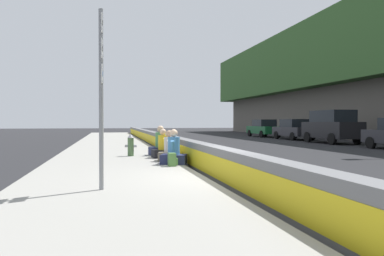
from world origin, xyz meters
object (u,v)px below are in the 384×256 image
route_sign_post (101,85)px  fire_hydrant (131,145)px  seated_person_middle (169,151)px  parked_car_fourth (332,126)px  seated_person_rear (163,149)px  parked_car_far (264,128)px  parked_car_midline (294,129)px  backpack (172,160)px  seated_person_far (160,146)px  seated_person_foreground (174,153)px

route_sign_post → fire_hydrant: size_ratio=4.09×
seated_person_middle → parked_car_fourth: parked_car_fourth is taller
fire_hydrant → seated_person_rear: bearing=-127.9°
seated_person_rear → parked_car_far: parked_car_far is taller
seated_person_middle → parked_car_midline: parked_car_midline is taller
fire_hydrant → backpack: size_ratio=2.20×
backpack → parked_car_midline: size_ratio=0.09×
seated_person_far → parked_car_fourth: bearing=-57.4°
seated_person_foreground → seated_person_middle: 1.02m
seated_person_foreground → parked_car_midline: parked_car_midline is taller
seated_person_foreground → parked_car_midline: bearing=-37.1°
seated_person_rear → parked_car_fourth: (9.37, -13.02, 0.70)m
seated_person_foreground → seated_person_rear: 2.22m
seated_person_foreground → route_sign_post: bearing=153.2°
seated_person_middle → parked_car_fourth: (10.58, -12.97, 0.71)m
seated_person_foreground → backpack: (-0.60, 0.15, -0.15)m
seated_person_foreground → backpack: size_ratio=2.79×
seated_person_foreground → seated_person_rear: seated_person_foreground is taller
seated_person_rear → parked_car_far: size_ratio=0.24×
parked_car_fourth → parked_car_midline: size_ratio=1.06×
seated_person_foreground → parked_car_fourth: 17.42m
route_sign_post → seated_person_foreground: 5.15m
route_sign_post → seated_person_middle: (5.34, -2.20, -1.76)m
parked_car_midline → seated_person_rear: bearing=138.9°
seated_person_far → backpack: bearing=177.7°
seated_person_foreground → parked_car_fourth: size_ratio=0.23×
route_sign_post → parked_car_midline: (21.60, -15.26, -1.37)m
parked_car_fourth → seated_person_far: bearing=122.6°
parked_car_fourth → route_sign_post: bearing=136.4°
route_sign_post → seated_person_far: 8.12m
backpack → parked_car_midline: bearing=-36.5°
seated_person_foreground → seated_person_middle: seated_person_foreground is taller
seated_person_foreground → parked_car_far: bearing=-29.1°
parked_car_midline → parked_car_far: 5.88m
fire_hydrant → seated_person_rear: size_ratio=0.81×
fire_hydrant → parked_car_fourth: parked_car_fourth is taller
seated_person_middle → parked_car_far: (22.14, -12.85, 0.39)m
route_sign_post → fire_hydrant: route_sign_post is taller
route_sign_post → seated_person_middle: route_sign_post is taller
parked_car_far → backpack: bearing=151.3°
seated_person_rear → backpack: 2.83m
seated_person_rear → seated_person_far: 1.08m
seated_person_middle → parked_car_far: parked_car_far is taller
parked_car_fourth → parked_car_midline: bearing=-1.0°
seated_person_rear → seated_person_middle: bearing=-177.6°
parked_car_fourth → parked_car_midline: parked_car_fourth is taller
seated_person_rear → parked_car_far: bearing=-31.7°
fire_hydrant → seated_person_far: (0.18, -1.21, -0.07)m
seated_person_middle → backpack: seated_person_middle is taller
seated_person_rear → fire_hydrant: bearing=52.1°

